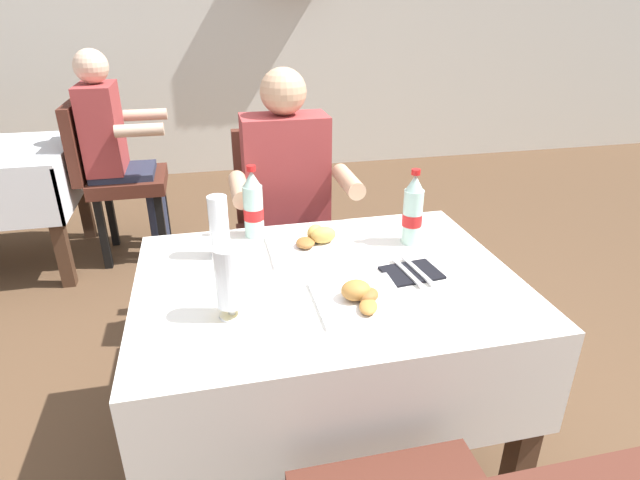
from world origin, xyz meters
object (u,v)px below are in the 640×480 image
cola_bottle_secondary (253,206)px  beer_glass_left (229,282)px  plate_far_diner (311,243)px  background_patron (116,146)px  main_dining_table (327,323)px  background_chair_right (111,172)px  plate_near_camera (360,297)px  napkin_cutlery_set (411,272)px  cola_bottle_primary (413,211)px  chair_far_diner_seat (286,225)px  beer_glass_middle (219,225)px  seated_diner_far (288,202)px

cola_bottle_secondary → beer_glass_left: bearing=-102.9°
plate_far_diner → background_patron: bearing=117.1°
main_dining_table → background_chair_right: size_ratio=1.19×
plate_near_camera → napkin_cutlery_set: (0.21, 0.13, -0.01)m
plate_far_diner → cola_bottle_primary: cola_bottle_primary is taller
plate_far_diner → background_patron: (-0.84, 1.64, -0.04)m
beer_glass_left → background_chair_right: background_chair_right is taller
beer_glass_left → cola_bottle_secondary: bearing=77.1°
cola_bottle_secondary → background_patron: (-0.67, 1.50, -0.13)m
beer_glass_left → background_patron: size_ratio=0.16×
plate_far_diner → napkin_cutlery_set: plate_far_diner is taller
plate_far_diner → beer_glass_left: size_ratio=1.23×
chair_far_diner_seat → plate_near_camera: size_ratio=3.92×
cola_bottle_primary → beer_glass_middle: bearing=176.7°
background_chair_right → background_patron: 0.16m
seated_diner_far → plate_near_camera: 0.88m
seated_diner_far → beer_glass_left: size_ratio=6.18×
background_chair_right → background_patron: background_patron is taller
plate_near_camera → beer_glass_middle: 0.53m
chair_far_diner_seat → napkin_cutlery_set: 0.91m
background_patron → chair_far_diner_seat: bearing=-50.7°
cola_bottle_primary → seated_diner_far: bearing=122.8°
beer_glass_left → chair_far_diner_seat: bearing=72.9°
main_dining_table → cola_bottle_primary: size_ratio=4.34×
cola_bottle_secondary → napkin_cutlery_set: size_ratio=1.34×
cola_bottle_primary → cola_bottle_secondary: size_ratio=1.02×
cola_bottle_secondary → beer_glass_middle: bearing=-131.5°
main_dining_table → plate_near_camera: bearing=-71.6°
main_dining_table → napkin_cutlery_set: size_ratio=5.92×
cola_bottle_primary → background_patron: bearing=125.4°
main_dining_table → seated_diner_far: seated_diner_far is taller
beer_glass_left → background_patron: 2.08m
beer_glass_middle → plate_far_diner: bearing=-1.1°
main_dining_table → cola_bottle_secondary: size_ratio=4.43×
plate_near_camera → background_patron: background_patron is taller
beer_glass_left → beer_glass_middle: size_ratio=0.97×
plate_near_camera → cola_bottle_secondary: 0.58m
plate_near_camera → beer_glass_left: 0.36m
main_dining_table → background_chair_right: bearing=115.8°
chair_far_diner_seat → plate_far_diner: 0.64m
chair_far_diner_seat → background_chair_right: 1.37m
chair_far_diner_seat → cola_bottle_secondary: 0.58m
napkin_cutlery_set → background_patron: (-1.11, 1.89, -0.02)m
beer_glass_left → napkin_cutlery_set: size_ratio=1.05×
background_chair_right → main_dining_table: bearing=-64.2°
main_dining_table → cola_bottle_primary: (0.34, 0.18, 0.28)m
chair_far_diner_seat → beer_glass_left: bearing=-107.1°
seated_diner_far → background_chair_right: size_ratio=1.30×
cola_bottle_secondary → background_patron: bearing=114.0°
cola_bottle_secondary → napkin_cutlery_set: 0.60m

